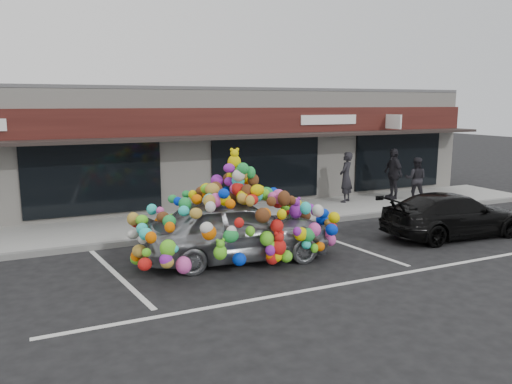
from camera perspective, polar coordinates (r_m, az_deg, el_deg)
name	(u,v)px	position (r m, az deg, el deg)	size (l,w,h in m)	color
ground	(253,260)	(12.25, -0.31, -7.74)	(90.00, 90.00, 0.00)	black
shop_building	(164,145)	(19.73, -10.51, 5.32)	(24.00, 7.20, 4.31)	silver
sidewalk	(201,222)	(15.83, -6.29, -3.39)	(26.00, 3.00, 0.15)	gray
kerb	(218,233)	(14.45, -4.41, -4.67)	(26.00, 0.18, 0.16)	slate
parking_stripe_left	(118,276)	(11.57, -15.53, -9.19)	(0.12, 4.40, 0.01)	silver
parking_stripe_mid	(345,244)	(13.75, 10.09, -5.88)	(0.12, 4.40, 0.01)	silver
parking_stripe_right	(488,224)	(17.33, 24.98, -3.35)	(0.12, 4.40, 0.01)	silver
lane_line	(380,277)	(11.39, 13.97, -9.44)	(14.00, 0.12, 0.01)	silver
toy_car	(236,222)	(12.01, -2.34, -3.43)	(3.24, 4.98, 2.79)	#92989B
black_sedan	(453,215)	(15.27, 21.61, -2.45)	(4.29, 1.75, 1.25)	black
pedestrian_a	(346,177)	(18.61, 10.25, 1.68)	(0.67, 0.44, 1.85)	black
pedestrian_b	(416,179)	(19.64, 17.79, 1.45)	(0.79, 0.61, 1.62)	black
pedestrian_c	(393,174)	(19.64, 15.40, 2.03)	(0.47, 1.13, 1.93)	black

